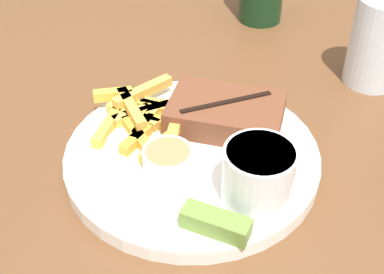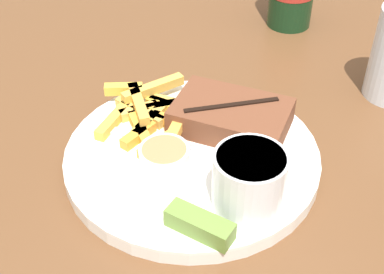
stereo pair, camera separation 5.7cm
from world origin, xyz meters
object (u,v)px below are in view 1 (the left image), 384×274
(steak_portion, at_px, (226,113))
(dipping_sauce_cup, at_px, (171,161))
(drinking_glass, at_px, (378,41))
(pickle_spear, at_px, (216,223))
(dinner_plate, at_px, (192,157))
(coleslaw_cup, at_px, (259,172))
(fork_utensil, at_px, (128,140))

(steak_portion, distance_m, dipping_sauce_cup, 0.10)
(drinking_glass, bearing_deg, pickle_spear, -89.24)
(dinner_plate, height_order, pickle_spear, pickle_spear)
(steak_portion, xyz_separation_m, pickle_spear, (0.09, -0.14, -0.01))
(coleslaw_cup, bearing_deg, drinking_glass, 92.04)
(steak_portion, bearing_deg, dinner_plate, -89.84)
(coleslaw_cup, bearing_deg, dipping_sauce_cup, -164.23)
(coleslaw_cup, bearing_deg, fork_utensil, -173.76)
(pickle_spear, bearing_deg, fork_utensil, 164.50)
(steak_portion, bearing_deg, dipping_sauce_cup, -87.72)
(drinking_glass, bearing_deg, coleslaw_cup, -87.96)
(dinner_plate, height_order, fork_utensil, fork_utensil)
(coleslaw_cup, relative_size, pickle_spear, 1.03)
(steak_portion, distance_m, fork_utensil, 0.12)
(dinner_plate, bearing_deg, fork_utensil, -154.06)
(steak_portion, bearing_deg, drinking_glass, 69.28)
(dipping_sauce_cup, height_order, drinking_glass, drinking_glass)
(fork_utensil, height_order, drinking_glass, drinking_glass)
(drinking_glass, bearing_deg, dipping_sauce_cup, -103.82)
(dipping_sauce_cup, bearing_deg, fork_utensil, 173.53)
(steak_portion, height_order, drinking_glass, drinking_glass)
(dinner_plate, relative_size, dipping_sauce_cup, 5.28)
(dipping_sauce_cup, bearing_deg, pickle_spear, -22.47)
(pickle_spear, height_order, fork_utensil, pickle_spear)
(coleslaw_cup, bearing_deg, pickle_spear, -95.54)
(coleslaw_cup, bearing_deg, steak_portion, 140.78)
(drinking_glass, bearing_deg, dinner_plate, -106.41)
(pickle_spear, distance_m, fork_utensil, 0.16)
(steak_portion, bearing_deg, fork_utensil, -124.93)
(coleslaw_cup, distance_m, fork_utensil, 0.16)
(coleslaw_cup, xyz_separation_m, fork_utensil, (-0.16, -0.02, -0.03))
(steak_portion, distance_m, coleslaw_cup, 0.12)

